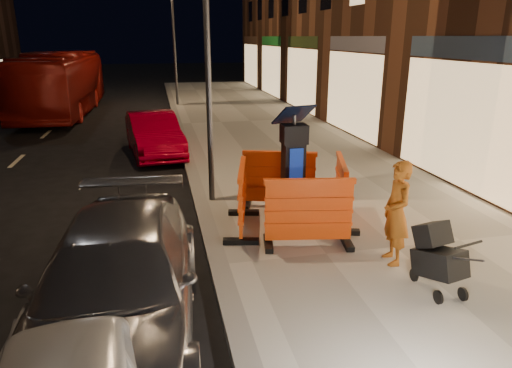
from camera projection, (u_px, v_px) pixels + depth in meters
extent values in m
plane|color=black|center=(220.00, 273.00, 7.15)|extent=(120.00, 120.00, 0.00)
cube|color=#9B988D|center=(395.00, 251.00, 7.73)|extent=(6.00, 60.00, 0.15)
cube|color=slate|center=(220.00, 269.00, 7.13)|extent=(0.30, 60.00, 0.15)
cube|color=black|center=(293.00, 170.00, 8.32)|extent=(0.82, 0.82, 2.13)
cube|color=#F5480D|center=(309.00, 213.00, 7.59)|extent=(1.61, 0.88, 1.19)
cube|color=#F5480D|center=(279.00, 179.00, 9.35)|extent=(1.64, 1.06, 1.19)
cube|color=#F5480D|center=(242.00, 198.00, 8.28)|extent=(0.95, 1.62, 1.19)
cube|color=#F5480D|center=(340.00, 191.00, 8.66)|extent=(1.04, 1.64, 1.19)
imported|color=#A1A1A5|center=(122.00, 331.00, 5.75)|extent=(2.22, 4.86, 1.38)
imported|color=maroon|center=(155.00, 155.00, 14.31)|extent=(1.93, 4.13, 1.31)
imported|color=maroon|center=(66.00, 114.00, 21.89)|extent=(2.66, 10.42, 2.89)
imported|color=#9A4F14|center=(396.00, 213.00, 6.95)|extent=(0.45, 0.64, 1.64)
cube|color=black|center=(440.00, 260.00, 6.27)|extent=(0.65, 0.84, 0.93)
cylinder|color=#3F3F44|center=(208.00, 57.00, 9.02)|extent=(0.12, 0.12, 6.00)
cylinder|color=#3F3F44|center=(174.00, 45.00, 22.97)|extent=(0.12, 0.12, 6.00)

